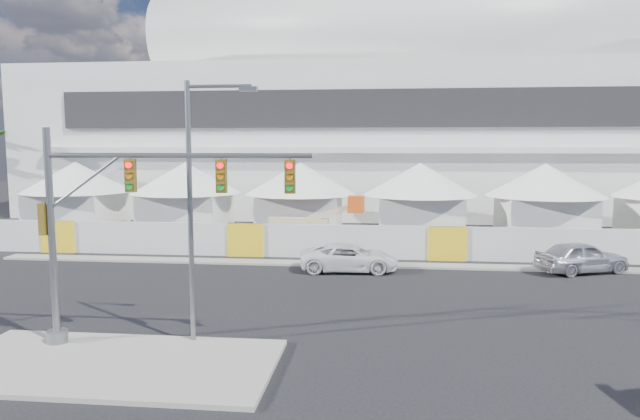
# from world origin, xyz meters

# --- Properties ---
(ground) EXTENTS (160.00, 160.00, 0.00)m
(ground) POSITION_xyz_m (0.00, 0.00, 0.00)
(ground) COLOR black
(ground) RESTS_ON ground
(median_island) EXTENTS (10.00, 5.00, 0.15)m
(median_island) POSITION_xyz_m (-6.00, -3.00, 0.07)
(median_island) COLOR gray
(median_island) RESTS_ON ground
(stadium) EXTENTS (80.00, 24.80, 21.98)m
(stadium) POSITION_xyz_m (8.71, 41.50, 9.45)
(stadium) COLOR silver
(stadium) RESTS_ON ground
(tent_row) EXTENTS (53.40, 8.40, 5.40)m
(tent_row) POSITION_xyz_m (0.50, 24.00, 3.15)
(tent_row) COLOR white
(tent_row) RESTS_ON ground
(hoarding_fence) EXTENTS (70.00, 0.25, 2.00)m
(hoarding_fence) POSITION_xyz_m (6.00, 14.50, 1.00)
(hoarding_fence) COLOR silver
(hoarding_fence) RESTS_ON ground
(sedan_silver) EXTENTS (3.63, 5.29, 1.67)m
(sedan_silver) POSITION_xyz_m (12.70, 11.98, 0.84)
(sedan_silver) COLOR silver
(sedan_silver) RESTS_ON ground
(pickup_curb) EXTENTS (2.71, 5.35, 1.45)m
(pickup_curb) POSITION_xyz_m (0.47, 11.04, 0.72)
(pickup_curb) COLOR white
(pickup_curb) RESTS_ON ground
(lot_car_c) EXTENTS (3.48, 5.58, 1.51)m
(lot_car_c) POSITION_xyz_m (-14.03, 18.04, 0.75)
(lot_car_c) COLOR #BCBCC1
(lot_car_c) RESTS_ON ground
(traffic_mast) EXTENTS (8.97, 0.69, 7.13)m
(traffic_mast) POSITION_xyz_m (-6.69, -1.53, 4.10)
(traffic_mast) COLOR gray
(traffic_mast) RESTS_ON median_island
(streetlight_median) EXTENTS (2.39, 0.24, 8.63)m
(streetlight_median) POSITION_xyz_m (-3.93, -0.80, 5.11)
(streetlight_median) COLOR gray
(streetlight_median) RESTS_ON median_island
(boom_lift) EXTENTS (7.24, 2.01, 3.63)m
(boom_lift) POSITION_xyz_m (-3.51, 16.16, 0.98)
(boom_lift) COLOR #DC4C14
(boom_lift) RESTS_ON ground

